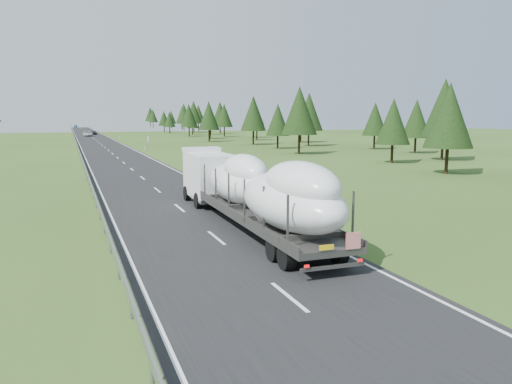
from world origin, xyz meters
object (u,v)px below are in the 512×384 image
object	(u,v)px
boat_truck	(252,187)
distant_car_dark	(94,133)
distant_van	(88,134)
highway_sign	(148,140)
distant_car_blue	(76,126)

from	to	relation	value
boat_truck	distant_car_dark	world-z (taller)	boat_truck
distant_van	distant_car_dark	size ratio (longest dim) A/B	1.51
highway_sign	distant_van	size ratio (longest dim) A/B	0.45
distant_car_dark	boat_truck	bearing A→B (deg)	-92.68
highway_sign	boat_truck	bearing A→B (deg)	-93.92
highway_sign	distant_van	world-z (taller)	highway_sign
distant_van	distant_car_dark	distance (m)	15.82
distant_van	distant_car_dark	xyz separation A→B (m)	(2.80, 15.57, -0.15)
distant_car_dark	highway_sign	bearing A→B (deg)	-89.39
highway_sign	boat_truck	size ratio (longest dim) A/B	0.12
distant_van	distant_car_blue	distance (m)	145.64
boat_truck	distant_van	size ratio (longest dim) A/B	3.65
highway_sign	distant_van	bearing A→B (deg)	96.48
highway_sign	boat_truck	world-z (taller)	boat_truck
highway_sign	distant_van	xyz separation A→B (m)	(-8.25, 72.63, -1.00)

